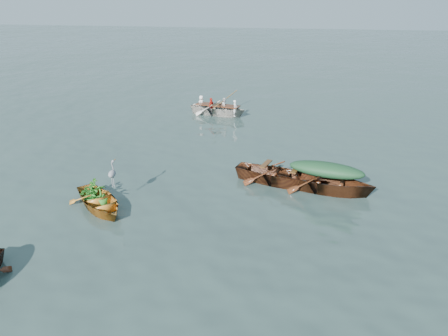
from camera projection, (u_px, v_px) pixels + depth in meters
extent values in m
plane|color=#334742|center=(215.00, 229.00, 13.14)|extent=(140.00, 140.00, 0.00)
imported|color=#C07B25|center=(100.00, 208.00, 14.36)|extent=(3.43, 3.41, 0.92)
imported|color=#532913|center=(324.00, 191.00, 15.56)|extent=(5.01, 2.54, 1.15)
imported|color=#5D3117|center=(280.00, 184.00, 16.14)|extent=(4.98, 2.80, 1.13)
imported|color=beige|center=(218.00, 115.00, 24.83)|extent=(4.72, 2.34, 1.09)
ellipsoid|color=#193F25|center=(326.00, 170.00, 15.24)|extent=(2.76, 1.40, 0.52)
imported|color=#1E721D|center=(92.00, 182.00, 14.49)|extent=(1.13, 1.13, 0.60)
imported|color=silver|center=(218.00, 99.00, 24.47)|extent=(3.37, 1.91, 0.76)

